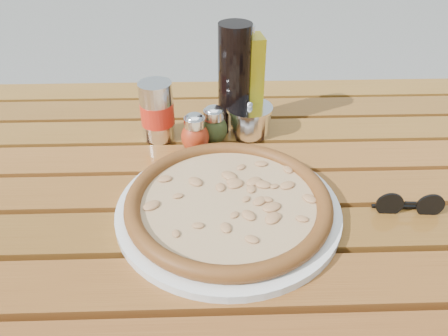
{
  "coord_description": "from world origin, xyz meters",
  "views": [
    {
      "loc": [
        -0.02,
        -0.6,
        1.22
      ],
      "look_at": [
        0.0,
        0.02,
        0.78
      ],
      "focal_mm": 35.0,
      "sensor_mm": 36.0,
      "label": 1
    }
  ],
  "objects_px": {
    "soda_can": "(157,112)",
    "olive_oil_cruet": "(248,81)",
    "dark_bottle": "(235,79)",
    "pizza": "(228,201)",
    "oregano_shaker": "(214,125)",
    "sunglasses": "(409,205)",
    "pepper_shaker": "(195,133)",
    "parmesan_tin": "(249,119)",
    "table": "(224,221)",
    "plate": "(228,209)"
  },
  "relations": [
    {
      "from": "soda_can",
      "to": "olive_oil_cruet",
      "type": "height_order",
      "value": "olive_oil_cruet"
    },
    {
      "from": "dark_bottle",
      "to": "olive_oil_cruet",
      "type": "xyz_separation_m",
      "value": [
        0.03,
        0.02,
        -0.01
      ]
    },
    {
      "from": "pizza",
      "to": "soda_can",
      "type": "relative_size",
      "value": 3.46
    },
    {
      "from": "pizza",
      "to": "oregano_shaker",
      "type": "height_order",
      "value": "oregano_shaker"
    },
    {
      "from": "pizza",
      "to": "sunglasses",
      "type": "xyz_separation_m",
      "value": [
        0.29,
        -0.01,
        -0.01
      ]
    },
    {
      "from": "pepper_shaker",
      "to": "parmesan_tin",
      "type": "distance_m",
      "value": 0.13
    },
    {
      "from": "dark_bottle",
      "to": "pepper_shaker",
      "type": "bearing_deg",
      "value": -131.36
    },
    {
      "from": "pizza",
      "to": "oregano_shaker",
      "type": "xyz_separation_m",
      "value": [
        -0.02,
        0.22,
        0.02
      ]
    },
    {
      "from": "table",
      "to": "oregano_shaker",
      "type": "distance_m",
      "value": 0.19
    },
    {
      "from": "table",
      "to": "soda_can",
      "type": "height_order",
      "value": "soda_can"
    },
    {
      "from": "olive_oil_cruet",
      "to": "parmesan_tin",
      "type": "bearing_deg",
      "value": -88.82
    },
    {
      "from": "soda_can",
      "to": "table",
      "type": "bearing_deg",
      "value": -54.32
    },
    {
      "from": "table",
      "to": "dark_bottle",
      "type": "height_order",
      "value": "dark_bottle"
    },
    {
      "from": "table",
      "to": "pizza",
      "type": "xyz_separation_m",
      "value": [
        0.0,
        -0.06,
        0.1
      ]
    },
    {
      "from": "olive_oil_cruet",
      "to": "sunglasses",
      "type": "distance_m",
      "value": 0.4
    },
    {
      "from": "table",
      "to": "olive_oil_cruet",
      "type": "xyz_separation_m",
      "value": [
        0.06,
        0.23,
        0.17
      ]
    },
    {
      "from": "oregano_shaker",
      "to": "sunglasses",
      "type": "height_order",
      "value": "oregano_shaker"
    },
    {
      "from": "pepper_shaker",
      "to": "dark_bottle",
      "type": "xyz_separation_m",
      "value": [
        0.08,
        0.09,
        0.07
      ]
    },
    {
      "from": "soda_can",
      "to": "sunglasses",
      "type": "bearing_deg",
      "value": -30.63
    },
    {
      "from": "oregano_shaker",
      "to": "olive_oil_cruet",
      "type": "height_order",
      "value": "olive_oil_cruet"
    },
    {
      "from": "table",
      "to": "sunglasses",
      "type": "xyz_separation_m",
      "value": [
        0.29,
        -0.07,
        0.09
      ]
    },
    {
      "from": "plate",
      "to": "oregano_shaker",
      "type": "height_order",
      "value": "oregano_shaker"
    },
    {
      "from": "table",
      "to": "plate",
      "type": "xyz_separation_m",
      "value": [
        0.0,
        -0.06,
        0.08
      ]
    },
    {
      "from": "pepper_shaker",
      "to": "olive_oil_cruet",
      "type": "relative_size",
      "value": 0.39
    },
    {
      "from": "plate",
      "to": "sunglasses",
      "type": "relative_size",
      "value": 3.26
    },
    {
      "from": "olive_oil_cruet",
      "to": "dark_bottle",
      "type": "bearing_deg",
      "value": -148.48
    },
    {
      "from": "plate",
      "to": "sunglasses",
      "type": "distance_m",
      "value": 0.29
    },
    {
      "from": "plate",
      "to": "olive_oil_cruet",
      "type": "bearing_deg",
      "value": 80.08
    },
    {
      "from": "sunglasses",
      "to": "olive_oil_cruet",
      "type": "bearing_deg",
      "value": 132.31
    },
    {
      "from": "table",
      "to": "sunglasses",
      "type": "bearing_deg",
      "value": -13.71
    },
    {
      "from": "table",
      "to": "plate",
      "type": "relative_size",
      "value": 3.89
    },
    {
      "from": "table",
      "to": "plate",
      "type": "distance_m",
      "value": 0.1
    },
    {
      "from": "table",
      "to": "pizza",
      "type": "height_order",
      "value": "pizza"
    },
    {
      "from": "soda_can",
      "to": "parmesan_tin",
      "type": "height_order",
      "value": "soda_can"
    },
    {
      "from": "olive_oil_cruet",
      "to": "sunglasses",
      "type": "bearing_deg",
      "value": -52.08
    },
    {
      "from": "pizza",
      "to": "dark_bottle",
      "type": "distance_m",
      "value": 0.29
    },
    {
      "from": "table",
      "to": "pepper_shaker",
      "type": "height_order",
      "value": "pepper_shaker"
    },
    {
      "from": "olive_oil_cruet",
      "to": "sunglasses",
      "type": "height_order",
      "value": "olive_oil_cruet"
    },
    {
      "from": "oregano_shaker",
      "to": "pizza",
      "type": "bearing_deg",
      "value": -84.63
    },
    {
      "from": "dark_bottle",
      "to": "parmesan_tin",
      "type": "distance_m",
      "value": 0.09
    },
    {
      "from": "pepper_shaker",
      "to": "dark_bottle",
      "type": "relative_size",
      "value": 0.37
    },
    {
      "from": "pizza",
      "to": "parmesan_tin",
      "type": "relative_size",
      "value": 4.08
    },
    {
      "from": "soda_can",
      "to": "sunglasses",
      "type": "height_order",
      "value": "soda_can"
    },
    {
      "from": "soda_can",
      "to": "parmesan_tin",
      "type": "relative_size",
      "value": 1.18
    },
    {
      "from": "plate",
      "to": "dark_bottle",
      "type": "relative_size",
      "value": 1.64
    },
    {
      "from": "plate",
      "to": "pizza",
      "type": "xyz_separation_m",
      "value": [
        0.0,
        0.0,
        0.02
      ]
    },
    {
      "from": "oregano_shaker",
      "to": "sunglasses",
      "type": "bearing_deg",
      "value": -36.14
    },
    {
      "from": "table",
      "to": "soda_can",
      "type": "xyz_separation_m",
      "value": [
        -0.13,
        0.18,
        0.13
      ]
    },
    {
      "from": "dark_bottle",
      "to": "olive_oil_cruet",
      "type": "bearing_deg",
      "value": 31.52
    },
    {
      "from": "olive_oil_cruet",
      "to": "sunglasses",
      "type": "xyz_separation_m",
      "value": [
        0.24,
        -0.31,
        -0.08
      ]
    }
  ]
}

